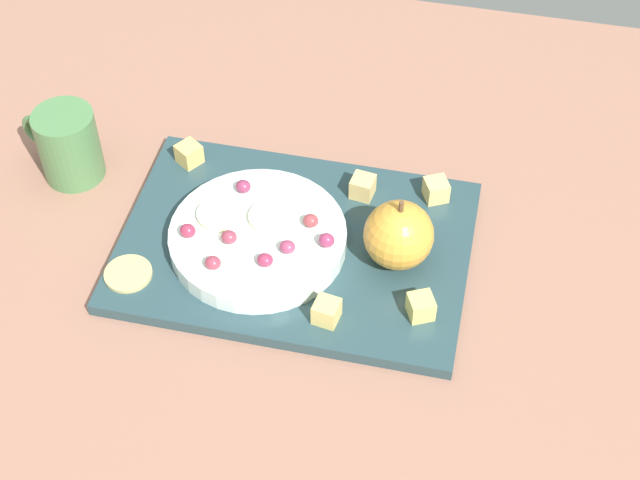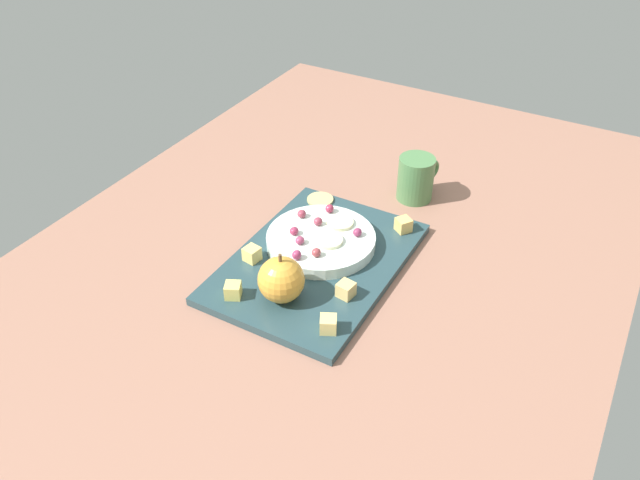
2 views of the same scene
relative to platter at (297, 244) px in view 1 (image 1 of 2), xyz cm
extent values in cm
cube|color=#926452|center=(0.15, 0.25, -2.27)|extent=(145.68, 93.11, 3.17)
cube|color=#274147|center=(0.00, 0.00, 0.00)|extent=(35.55, 24.89, 1.38)
cylinder|color=white|center=(3.72, 1.47, 1.69)|extent=(18.02, 18.02, 2.00)
sphere|color=gold|center=(-10.36, 0.01, 4.19)|extent=(7.00, 7.00, 7.00)
cylinder|color=brown|center=(-10.36, 0.01, 8.30)|extent=(0.50, 0.50, 1.20)
cube|color=#E2D36A|center=(-13.70, 6.73, 1.86)|extent=(3.11, 3.11, 2.33)
cube|color=#E6C272|center=(-5.31, -7.86, 1.86)|extent=(2.64, 2.64, 2.33)
cube|color=#EDD071|center=(-5.05, 9.21, 1.86)|extent=(2.67, 2.67, 2.33)
cube|color=#F1C467|center=(14.21, -8.74, 1.86)|extent=(3.24, 3.24, 2.33)
cube|color=#EECE75|center=(-12.98, -9.07, 1.86)|extent=(3.13, 3.13, 2.33)
cylinder|color=tan|center=(15.32, 8.12, 0.89)|extent=(4.80, 4.80, 0.40)
ellipsoid|color=#982B46|center=(10.35, 3.49, 3.42)|extent=(1.60, 1.44, 1.46)
ellipsoid|color=#862F52|center=(6.60, -3.74, 3.38)|extent=(1.60, 1.44, 1.37)
ellipsoid|color=#963858|center=(-0.22, 3.35, 3.33)|extent=(1.60, 1.44, 1.29)
ellipsoid|color=#8F3446|center=(6.73, 6.90, 3.35)|extent=(1.60, 1.44, 1.32)
ellipsoid|color=#923157|center=(-3.45, 1.78, 3.45)|extent=(1.60, 1.44, 1.52)
ellipsoid|color=#8C3648|center=(6.11, 3.37, 3.38)|extent=(1.60, 1.44, 1.37)
ellipsoid|color=#942C4B|center=(1.87, 5.48, 3.34)|extent=(1.60, 1.44, 1.30)
ellipsoid|color=#933A40|center=(-1.32, -0.52, 3.37)|extent=(1.60, 1.44, 1.36)
cylinder|color=beige|center=(8.09, -0.07, 2.99)|extent=(4.55, 4.55, 0.60)
cylinder|color=beige|center=(2.83, -0.49, 2.99)|extent=(4.55, 4.55, 0.60)
cylinder|color=#4B7A47|center=(26.64, -5.66, 3.48)|extent=(6.63, 6.63, 8.34)
torus|color=#4B7A47|center=(30.92, -7.08, 3.48)|extent=(4.05, 2.02, 4.00)
camera|label=1|loc=(-16.47, 64.19, 75.39)|focal=54.71mm
camera|label=2|loc=(-69.54, -39.53, 65.19)|focal=35.88mm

